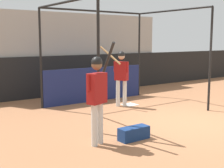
# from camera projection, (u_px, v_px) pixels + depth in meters

# --- Properties ---
(ground_plane) EXTENTS (60.00, 60.00, 0.00)m
(ground_plane) POSITION_uv_depth(u_px,v_px,m) (189.00, 121.00, 8.27)
(ground_plane) COLOR #9E6642
(outfield_wall) EXTENTS (24.00, 0.12, 1.54)m
(outfield_wall) POSITION_uv_depth(u_px,v_px,m) (83.00, 74.00, 12.62)
(outfield_wall) COLOR black
(outfield_wall) RESTS_ON ground
(bleacher_section) EXTENTS (7.60, 3.20, 3.22)m
(bleacher_section) POSITION_uv_depth(u_px,v_px,m) (64.00, 52.00, 13.84)
(bleacher_section) COLOR #9E9E99
(bleacher_section) RESTS_ON ground
(batting_cage) EXTENTS (4.07, 3.34, 3.15)m
(batting_cage) POSITION_uv_depth(u_px,v_px,m) (105.00, 66.00, 10.36)
(batting_cage) COLOR black
(batting_cage) RESTS_ON ground
(home_plate) EXTENTS (0.44, 0.44, 0.02)m
(home_plate) POSITION_uv_depth(u_px,v_px,m) (130.00, 105.00, 10.36)
(home_plate) COLOR white
(home_plate) RESTS_ON ground
(player_batter) EXTENTS (0.75, 0.75, 1.95)m
(player_batter) POSITION_uv_depth(u_px,v_px,m) (121.00, 73.00, 10.00)
(player_batter) COLOR silver
(player_batter) RESTS_ON ground
(player_waiting) EXTENTS (0.66, 0.56, 2.12)m
(player_waiting) POSITION_uv_depth(u_px,v_px,m) (97.00, 92.00, 6.30)
(player_waiting) COLOR silver
(player_waiting) RESTS_ON ground
(equipment_bag) EXTENTS (0.70, 0.28, 0.28)m
(equipment_bag) POSITION_uv_depth(u_px,v_px,m) (134.00, 133.00, 6.76)
(equipment_bag) COLOR navy
(equipment_bag) RESTS_ON ground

